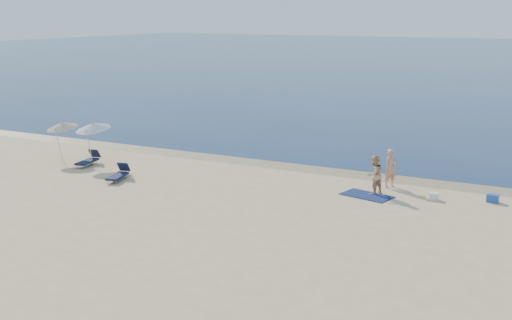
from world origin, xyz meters
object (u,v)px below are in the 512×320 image
Objects in this scene: person_left at (391,168)px; blue_cooler at (493,198)px; person_right at (374,175)px; umbrella_near at (93,126)px.

blue_cooler is (4.09, -0.33, -0.64)m from person_left.
person_left is 3.66× the size of blue_cooler.
person_right is 13.43m from umbrella_near.
blue_cooler is at bearing -54.82° from person_left.
person_left is 1.01× the size of person_right.
umbrella_near is (-13.66, -2.40, 1.05)m from person_left.
person_right is 4.56m from blue_cooler.
blue_cooler is (4.41, 0.96, -0.63)m from person_right.
person_right is 3.61× the size of blue_cooler.
person_left is 13.91m from umbrella_near.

